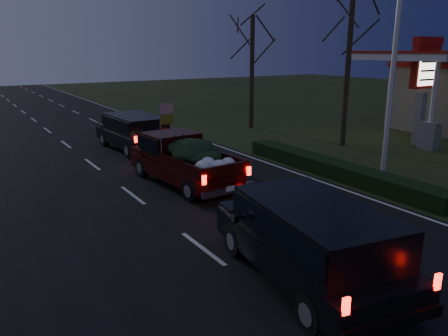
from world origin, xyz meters
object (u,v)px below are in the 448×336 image
light_pole (397,35)px  pickup_truck (184,157)px  lead_suv (134,129)px  gas_price_pylon (425,73)px  rear_suv (311,235)px

light_pole → pickup_truck: light_pole is taller
lead_suv → light_pole: bearing=-57.9°
gas_price_pylon → pickup_truck: gas_price_pylon is taller
pickup_truck → rear_suv: (-1.03, -8.02, 0.09)m
light_pole → lead_suv: 12.72m
pickup_truck → rear_suv: 8.09m
lead_suv → rear_suv: rear_suv is taller
light_pole → pickup_truck: 9.18m
lead_suv → rear_suv: bearing=-98.7°
light_pole → gas_price_pylon: 7.36m
gas_price_pylon → pickup_truck: 14.08m
gas_price_pylon → pickup_truck: bearing=178.6°
light_pole → lead_suv: bearing=124.8°
lead_suv → rear_suv: size_ratio=0.94×
gas_price_pylon → rear_suv: size_ratio=1.02×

